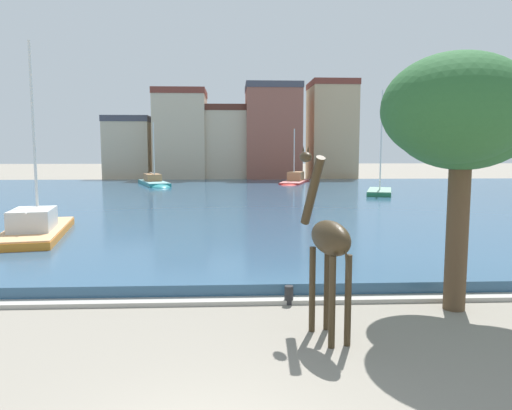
% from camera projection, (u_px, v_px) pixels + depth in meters
% --- Properties ---
extents(harbor_water, '(79.02, 49.81, 0.44)m').
position_uv_depth(harbor_water, '(227.00, 200.00, 38.00)').
color(harbor_water, '#2D5170').
rests_on(harbor_water, ground).
extents(quay_edge_coping, '(79.02, 0.50, 0.12)m').
position_uv_depth(quay_edge_coping, '(216.00, 301.00, 13.05)').
color(quay_edge_coping, '#ADA89E').
rests_on(quay_edge_coping, ground).
extents(giraffe_statue, '(1.01, 2.38, 4.23)m').
position_uv_depth(giraffe_statue, '(328.00, 241.00, 10.52)').
color(giraffe_statue, '#382B19').
rests_on(giraffe_statue, ground).
extents(sailboat_orange, '(3.63, 8.21, 8.80)m').
position_uv_depth(sailboat_orange, '(39.00, 231.00, 21.38)').
color(sailboat_orange, orange).
rests_on(sailboat_orange, ground).
extents(sailboat_green, '(3.81, 6.88, 9.22)m').
position_uv_depth(sailboat_green, '(380.00, 193.00, 41.72)').
color(sailboat_green, '#236B42').
rests_on(sailboat_green, ground).
extents(sailboat_teal, '(5.05, 9.71, 7.11)m').
position_uv_depth(sailboat_teal, '(155.00, 184.00, 51.74)').
color(sailboat_teal, teal).
rests_on(sailboat_teal, ground).
extents(sailboat_red, '(4.72, 9.60, 6.61)m').
position_uv_depth(sailboat_red, '(294.00, 182.00, 55.42)').
color(sailboat_red, red).
rests_on(sailboat_red, ground).
extents(shade_tree, '(4.34, 4.76, 6.42)m').
position_uv_depth(shade_tree, '(459.00, 114.00, 12.02)').
color(shade_tree, brown).
rests_on(shade_tree, ground).
extents(mooring_bollard, '(0.24, 0.24, 0.50)m').
position_uv_depth(mooring_bollard, '(289.00, 295.00, 12.97)').
color(mooring_bollard, '#232326').
rests_on(mooring_bollard, ground).
extents(townhouse_narrow_midrow, '(6.13, 6.84, 8.72)m').
position_uv_depth(townhouse_narrow_midrow, '(130.00, 149.00, 66.07)').
color(townhouse_narrow_midrow, '#C6B293').
rests_on(townhouse_narrow_midrow, ground).
extents(townhouse_end_terrace, '(6.83, 7.27, 12.13)m').
position_uv_depth(townhouse_end_terrace, '(181.00, 136.00, 64.56)').
color(townhouse_end_terrace, '#C6B293').
rests_on(townhouse_end_terrace, ground).
extents(townhouse_tall_gabled, '(9.00, 6.82, 10.08)m').
position_uv_depth(townhouse_tall_gabled, '(238.00, 144.00, 65.37)').
color(townhouse_tall_gabled, '#C6B293').
rests_on(townhouse_tall_gabled, ground).
extents(townhouse_corner_house, '(7.33, 7.22, 12.89)m').
position_uv_depth(townhouse_corner_house, '(273.00, 133.00, 64.70)').
color(townhouse_corner_house, '#8E5142').
rests_on(townhouse_corner_house, ground).
extents(townhouse_wide_warehouse, '(6.15, 7.33, 13.56)m').
position_uv_depth(townhouse_wide_warehouse, '(331.00, 131.00, 66.90)').
color(townhouse_wide_warehouse, tan).
rests_on(townhouse_wide_warehouse, ground).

